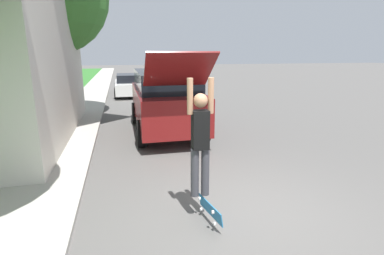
{
  "coord_description": "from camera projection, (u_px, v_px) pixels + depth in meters",
  "views": [
    {
      "loc": [
        -1.89,
        -4.23,
        2.61
      ],
      "look_at": [
        -0.49,
        1.62,
        1.09
      ],
      "focal_mm": 28.0,
      "sensor_mm": 36.0,
      "label": 1
    }
  ],
  "objects": [
    {
      "name": "suv_parked",
      "position": [
        165.0,
        99.0,
        9.84
      ],
      "size": [
        2.06,
        5.49,
        2.63
      ],
      "color": "maroon",
      "rests_on": "ground_plane"
    },
    {
      "name": "sidewalk",
      "position": [
        70.0,
        132.0,
        9.89
      ],
      "size": [
        1.8,
        80.0,
        0.1
      ],
      "color": "#ADA89E",
      "rests_on": "ground_plane"
    },
    {
      "name": "skateboarder",
      "position": [
        200.0,
        138.0,
        4.58
      ],
      "size": [
        0.41,
        0.22,
        1.87
      ],
      "color": "#38383D",
      "rests_on": "ground_plane"
    },
    {
      "name": "skateboard",
      "position": [
        210.0,
        209.0,
        4.65
      ],
      "size": [
        0.22,
        0.77,
        0.26
      ],
      "color": "#236B99",
      "rests_on": "ground_plane"
    },
    {
      "name": "ground_plane",
      "position": [
        243.0,
        211.0,
        5.05
      ],
      "size": [
        120.0,
        120.0,
        0.0
      ],
      "primitive_type": "plane",
      "color": "#54514F"
    },
    {
      "name": "car_down_street",
      "position": [
        130.0,
        85.0,
        18.54
      ],
      "size": [
        1.95,
        4.42,
        1.29
      ],
      "color": "silver",
      "rests_on": "ground_plane"
    }
  ]
}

